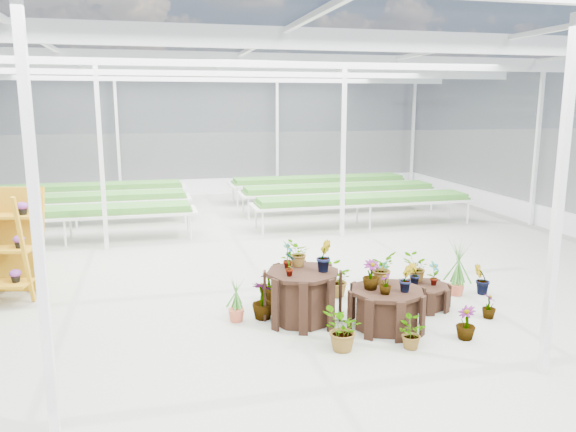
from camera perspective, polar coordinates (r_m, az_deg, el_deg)
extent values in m
plane|color=gray|center=(10.59, -2.84, -7.76)|extent=(24.00, 24.00, 0.00)
cylinder|color=black|center=(9.15, 1.49, -8.11)|extent=(1.48, 1.48, 0.83)
cylinder|color=black|center=(9.04, 9.97, -9.23)|extent=(1.27, 1.27, 0.63)
cylinder|color=black|center=(10.08, 13.60, -7.87)|extent=(1.04, 1.04, 0.40)
imported|color=#367327|center=(9.08, -0.04, -3.97)|extent=(0.27, 0.30, 0.47)
imported|color=#367327|center=(8.97, 3.63, -4.06)|extent=(0.31, 0.34, 0.51)
imported|color=#367327|center=(9.21, 1.07, -3.80)|extent=(0.49, 0.51, 0.45)
imported|color=#367327|center=(8.71, 0.18, -4.89)|extent=(0.20, 0.24, 0.39)
imported|color=#367327|center=(8.83, 8.42, -5.93)|extent=(0.29, 0.29, 0.46)
imported|color=#367327|center=(8.82, 11.83, -6.27)|extent=(0.26, 0.28, 0.40)
imported|color=#367327|center=(9.16, 9.47, -5.20)|extent=(0.59, 0.60, 0.50)
imported|color=#367327|center=(8.66, 9.87, -6.80)|extent=(0.22, 0.22, 0.33)
imported|color=#367327|center=(9.90, 12.64, -5.82)|extent=(0.27, 0.26, 0.38)
imported|color=#367327|center=(9.98, 14.61, -5.66)|extent=(0.26, 0.22, 0.42)
imported|color=#367327|center=(10.11, 12.85, -5.14)|extent=(0.53, 0.48, 0.49)
imported|color=#367327|center=(9.26, -2.57, -8.50)|extent=(0.50, 0.50, 0.64)
imported|color=#367327|center=(8.13, 5.57, -11.46)|extent=(0.75, 0.76, 0.64)
imported|color=#367327|center=(8.41, 12.26, -11.55)|extent=(0.51, 0.53, 0.46)
imported|color=#367327|center=(8.91, 17.62, -10.30)|extent=(0.35, 0.35, 0.51)
imported|color=#367327|center=(9.88, 19.76, -8.61)|extent=(0.26, 0.26, 0.41)
imported|color=#367327|center=(10.99, 19.05, -6.10)|extent=(0.32, 0.27, 0.57)
imported|color=#367327|center=(10.76, 9.56, -5.98)|extent=(0.23, 0.32, 0.58)
imported|color=#367327|center=(10.31, 4.84, -6.49)|extent=(0.73, 0.69, 0.63)
imported|color=#367327|center=(10.07, -1.89, -7.06)|extent=(0.34, 0.34, 0.57)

